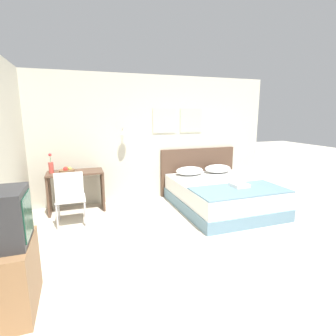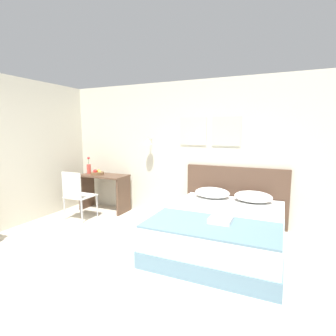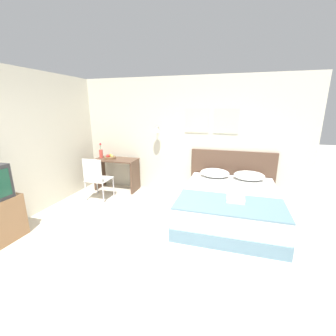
% 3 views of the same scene
% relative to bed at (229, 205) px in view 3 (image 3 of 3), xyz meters
% --- Properties ---
extents(ground_plane, '(24.00, 24.00, 0.00)m').
position_rel_bed_xyz_m(ground_plane, '(-1.17, -1.89, -0.26)').
color(ground_plane, beige).
extents(wall_back, '(5.58, 0.31, 2.65)m').
position_rel_bed_xyz_m(wall_back, '(-1.17, 1.14, 1.07)').
color(wall_back, beige).
rests_on(wall_back, ground_plane).
extents(bed, '(1.70, 2.10, 0.53)m').
position_rel_bed_xyz_m(bed, '(0.00, 0.00, 0.00)').
color(bed, '#66899E').
rests_on(bed, ground_plane).
extents(headboard, '(1.82, 0.06, 1.07)m').
position_rel_bed_xyz_m(headboard, '(0.00, 1.08, 0.27)').
color(headboard, brown).
rests_on(headboard, ground_plane).
extents(pillow_left, '(0.62, 0.44, 0.18)m').
position_rel_bed_xyz_m(pillow_left, '(-0.35, 0.78, 0.36)').
color(pillow_left, white).
rests_on(pillow_left, bed).
extents(pillow_right, '(0.62, 0.44, 0.18)m').
position_rel_bed_xyz_m(pillow_right, '(0.35, 0.78, 0.36)').
color(pillow_right, white).
rests_on(pillow_right, bed).
extents(throw_blanket, '(1.65, 0.84, 0.02)m').
position_rel_bed_xyz_m(throw_blanket, '(0.00, -0.61, 0.28)').
color(throw_blanket, '#66899E').
rests_on(throw_blanket, bed).
extents(folded_towel_near_foot, '(0.28, 0.29, 0.06)m').
position_rel_bed_xyz_m(folded_towel_near_foot, '(0.09, -0.46, 0.32)').
color(folded_towel_near_foot, white).
rests_on(folded_towel_near_foot, throw_blanket).
extents(desk, '(1.02, 0.52, 0.78)m').
position_rel_bed_xyz_m(desk, '(-2.71, 0.79, 0.26)').
color(desk, brown).
rests_on(desk, ground_plane).
extents(desk_chair, '(0.47, 0.47, 0.95)m').
position_rel_bed_xyz_m(desk_chair, '(-2.81, 0.06, 0.29)').
color(desk_chair, white).
rests_on(desk_chair, ground_plane).
extents(fruit_bowl, '(0.28, 0.28, 0.12)m').
position_rel_bed_xyz_m(fruit_bowl, '(-2.86, 0.75, 0.55)').
color(fruit_bowl, brown).
rests_on(fruit_bowl, desk).
extents(flower_vase, '(0.09, 0.09, 0.37)m').
position_rel_bed_xyz_m(flower_vase, '(-3.12, 0.80, 0.64)').
color(flower_vase, '#D14C42').
rests_on(flower_vase, desk).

